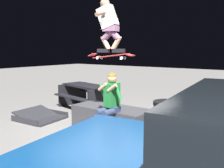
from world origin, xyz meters
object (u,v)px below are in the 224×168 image
skater_airborne (109,23)px  trash_bin (167,130)px  kicker_ramp (40,117)px  picnic_table_back (87,93)px  skateboard (111,56)px  ledge_box_main (111,118)px  person_sitting_on_ledge (109,102)px

skater_airborne → trash_bin: size_ratio=1.14×
kicker_ramp → trash_bin: size_ratio=1.17×
picnic_table_back → kicker_ramp: bearing=84.3°
skateboard → trash_bin: bearing=163.4°
skateboard → kicker_ramp: size_ratio=0.90×
ledge_box_main → trash_bin: trash_bin is taller
person_sitting_on_ledge → skater_airborne: bearing=-52.5°
ledge_box_main → trash_bin: (-1.67, 0.69, 0.23)m
skateboard → kicker_ramp: (2.19, 0.19, -1.66)m
ledge_box_main → kicker_ramp: size_ratio=1.58×
picnic_table_back → trash_bin: trash_bin is taller
ledge_box_main → skateboard: bearing=125.4°
person_sitting_on_ledge → trash_bin: bearing=170.2°
skater_airborne → trash_bin: bearing=164.3°
kicker_ramp → skater_airborne: bearing=-175.0°
skater_airborne → skateboard: bearing=-170.4°
person_sitting_on_ledge → skater_airborne: 1.65m
skateboard → picnic_table_back: bearing=-36.4°
skateboard → trash_bin: 1.98m
picnic_table_back → person_sitting_on_ledge: bearing=141.3°
person_sitting_on_ledge → skateboard: skateboard is taller
person_sitting_on_ledge → skater_airborne: size_ratio=1.21×
kicker_ramp → picnic_table_back: bearing=-95.7°
ledge_box_main → skateboard: (-0.17, 0.24, 1.45)m
skater_airborne → kicker_ramp: skater_airborne is taller
skateboard → skater_airborne: skater_airborne is taller
trash_bin → kicker_ramp: bearing=-3.9°
skateboard → trash_bin: size_ratio=1.06×
skateboard → kicker_ramp: skateboard is taller
ledge_box_main → skateboard: 1.48m
trash_bin → person_sitting_on_ledge: bearing=-9.8°
skateboard → picnic_table_back: skateboard is taller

